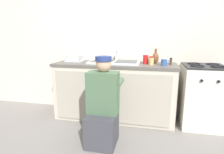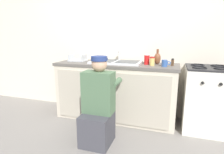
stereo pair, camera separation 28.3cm
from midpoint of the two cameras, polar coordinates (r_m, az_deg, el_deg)
ground_plane at (r=2.98m, az=2.18°, el=-14.36°), size 12.00×12.00×0.00m
back_wall at (r=3.30m, az=5.53°, el=10.73°), size 6.00×0.10×2.50m
counter_cabinet at (r=3.08m, az=3.74°, el=-4.71°), size 1.89×0.62×0.88m
countertop at (r=2.99m, az=3.91°, el=3.79°), size 1.93×0.62×0.04m
sink_double_basin at (r=2.98m, az=3.93°, el=4.58°), size 0.80×0.44×0.19m
stove_range at (r=3.06m, az=28.99°, el=-5.88°), size 0.58×0.62×0.94m
plumber_person at (r=2.37m, az=-0.81°, el=-9.50°), size 0.42×0.61×1.10m
vase_decorative at (r=2.99m, az=16.33°, el=5.48°), size 0.10×0.10×0.23m
dish_rack_tray at (r=3.27m, az=-7.99°, el=5.26°), size 0.28×0.22×0.11m
condiment_jar at (r=2.83m, az=14.97°, el=4.68°), size 0.07×0.07×0.13m
coffee_mug at (r=2.78m, az=18.62°, el=3.98°), size 0.13×0.08×0.09m
soda_cup_red at (r=2.92m, az=13.32°, el=5.22°), size 0.08×0.08×0.15m
spice_bottle_pepper at (r=2.90m, az=20.68°, el=4.21°), size 0.04×0.04×0.10m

